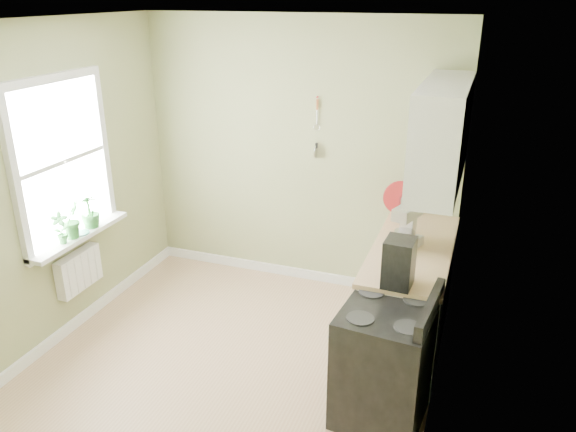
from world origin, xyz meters
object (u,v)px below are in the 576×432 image
(coffee_maker, at_px, (398,264))
(kettle, at_px, (405,204))
(stove, at_px, (385,361))
(stand_mixer, at_px, (406,228))

(coffee_maker, bearing_deg, kettle, 96.93)
(stove, distance_m, stand_mixer, 1.15)
(stove, xyz_separation_m, kettle, (-0.17, 1.70, 0.57))
(stand_mixer, distance_m, kettle, 0.75)
(stove, height_order, stand_mixer, stand_mixer)
(kettle, distance_m, coffee_maker, 1.43)
(stove, bearing_deg, coffee_maker, 90.26)
(stove, bearing_deg, kettle, 95.84)
(coffee_maker, bearing_deg, stove, -89.74)
(stand_mixer, bearing_deg, kettle, 99.41)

